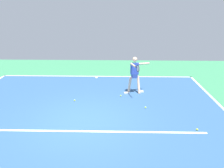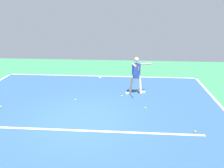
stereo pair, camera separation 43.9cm
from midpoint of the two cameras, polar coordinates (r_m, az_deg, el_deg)
ground_plane at (r=8.38m, az=-5.96°, el=-8.77°), size 19.32×19.32×0.00m
court_surface at (r=8.38m, az=-5.96°, el=-8.76°), size 10.80×11.03×0.00m
court_line_baseline_near at (r=13.42m, az=-1.88°, el=1.94°), size 10.80×0.10×0.01m
court_line_service at (r=7.76m, az=-6.91°, el=-11.17°), size 8.10×0.10×0.01m
court_line_centre_mark at (r=13.23m, az=-1.98°, el=1.69°), size 0.10×0.30×0.01m
tennis_player at (r=10.52m, az=7.17°, el=2.58°), size 1.14×1.28×1.71m
tennis_ball_far_corner at (r=10.07m, az=-7.68°, el=-3.81°), size 0.07×0.07×0.07m
tennis_ball_centre_court at (r=10.40m, az=3.61°, el=-2.93°), size 0.07×0.07×0.07m
tennis_ball_near_player at (r=9.30m, az=9.47°, el=-5.84°), size 0.07×0.07×0.07m
tennis_ball_by_baseline at (r=8.10m, az=21.13°, el=-10.79°), size 0.07×0.07×0.07m
tennis_ball_near_service_line at (r=10.20m, az=-24.36°, el=-5.07°), size 0.07×0.07×0.07m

